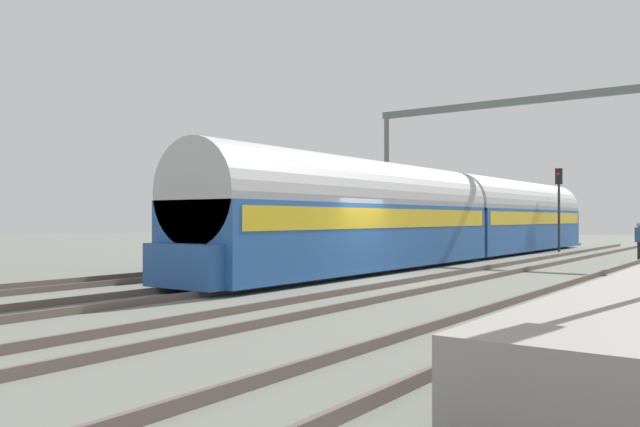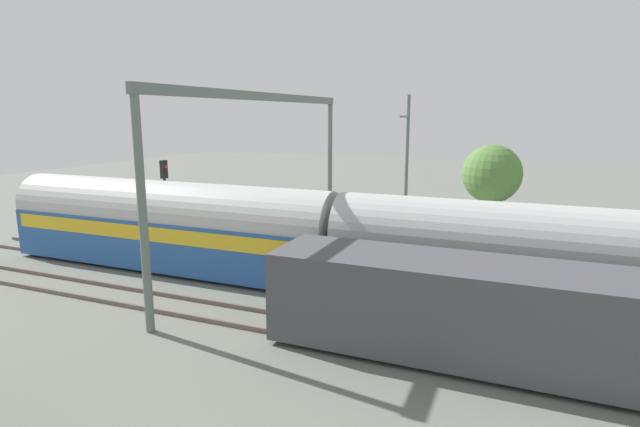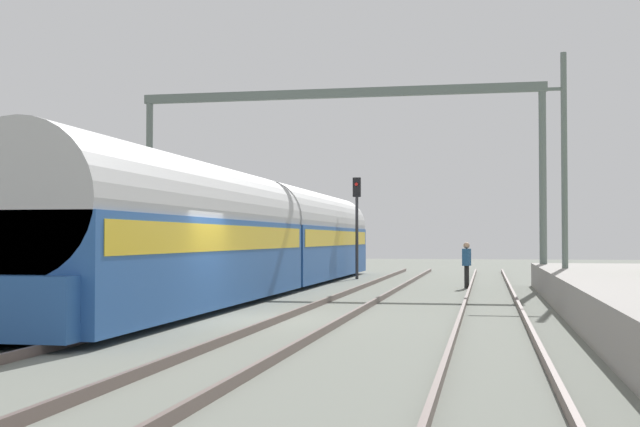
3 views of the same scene
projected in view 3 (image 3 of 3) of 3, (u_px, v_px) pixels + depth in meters
ground at (230, 320)px, 19.77m from camera, size 120.00×120.00×0.00m
track_west at (149, 315)px, 20.15m from camera, size 1.51×60.00×0.16m
track_east at (314, 318)px, 19.39m from camera, size 1.51×60.00×0.16m
track_far_east at (493, 321)px, 18.63m from camera, size 1.52×60.00×0.16m
passenger_train at (262, 236)px, 30.26m from camera, size 2.93×32.85×3.82m
freight_car at (75, 252)px, 24.91m from camera, size 2.80×13.00×2.70m
person_crossing at (467, 261)px, 32.16m from camera, size 0.33×0.45×1.73m
railway_signal_far at (357, 213)px, 39.63m from camera, size 0.36×0.30×4.70m
catenary_gantry at (337, 138)px, 34.14m from camera, size 16.29×0.28×7.86m
catenary_pole_east_mid at (563, 169)px, 28.06m from camera, size 1.90×0.20×8.00m
tree_west_background at (9, 194)px, 37.73m from camera, size 4.16×4.16×5.91m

